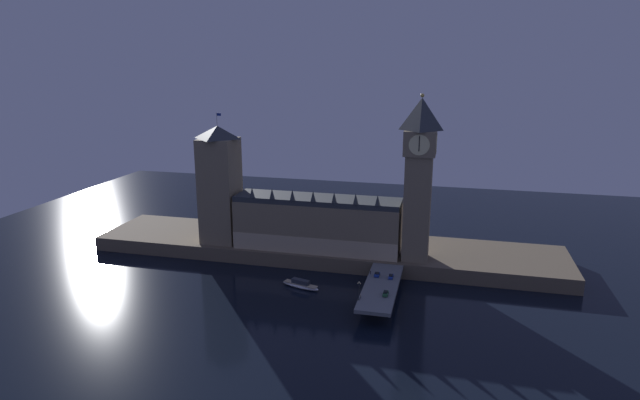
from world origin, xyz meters
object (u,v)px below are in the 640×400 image
car_southbound_lead (386,293)px  car_southbound_trail (391,276)px  clock_tower (419,175)px  street_lamp_near (359,289)px  boat_upstream (301,285)px  pedestrian_near_rail (361,296)px  victoria_tower (220,184)px  pedestrian_far_rail (370,272)px  car_northbound_lead (377,274)px

car_southbound_lead → car_southbound_trail: 16.79m
clock_tower → street_lamp_near: 59.62m
boat_upstream → pedestrian_near_rail: bearing=-32.0°
clock_tower → pedestrian_near_rail: clock_tower is taller
victoria_tower → car_southbound_trail: (83.74, -26.19, -27.15)m
car_southbound_lead → boat_upstream: size_ratio=0.25×
victoria_tower → car_southbound_lead: size_ratio=14.27×
victoria_tower → boat_upstream: 65.35m
clock_tower → pedestrian_far_rail: bearing=-126.5°
pedestrian_far_rail → boat_upstream: pedestrian_far_rail is taller
car_northbound_lead → car_southbound_trail: (5.65, -0.56, -0.04)m
pedestrian_far_rail → clock_tower: bearing=53.5°
car_southbound_lead → pedestrian_far_rail: pedestrian_far_rail is taller
car_southbound_trail → pedestrian_far_rail: size_ratio=2.63×
victoria_tower → pedestrian_near_rail: 93.16m
pedestrian_near_rail → boat_upstream: (-27.65, 17.28, -5.79)m
victoria_tower → car_northbound_lead: (78.09, -25.64, -27.11)m
victoria_tower → street_lamp_near: (74.87, -49.33, -23.35)m
clock_tower → street_lamp_near: bearing=-109.5°
clock_tower → car_southbound_trail: bearing=-108.0°
car_southbound_lead → pedestrian_far_rail: 20.37m
car_southbound_lead → street_lamp_near: size_ratio=0.60×
pedestrian_far_rail → boat_upstream: size_ratio=0.10×
pedestrian_far_rail → boat_upstream: 28.91m
boat_upstream → car_northbound_lead: bearing=9.2°
car_northbound_lead → car_southbound_trail: bearing=-5.6°
car_northbound_lead → pedestrian_far_rail: 3.06m
clock_tower → car_southbound_lead: clock_tower is taller
car_northbound_lead → car_southbound_lead: size_ratio=0.91×
car_northbound_lead → boat_upstream: (-30.48, -4.95, -5.56)m
car_southbound_lead → street_lamp_near: bearing=-144.4°
pedestrian_near_rail → car_southbound_lead: bearing=30.0°
car_northbound_lead → car_southbound_lead: (5.65, -17.35, 0.05)m
victoria_tower → street_lamp_near: bearing=-33.4°
pedestrian_near_rail → street_lamp_near: bearing=-105.3°
clock_tower → victoria_tower: size_ratio=1.16×
car_southbound_trail → pedestrian_far_rail: pedestrian_far_rail is taller
car_southbound_lead → pedestrian_far_rail: (-8.47, 18.52, 0.17)m
clock_tower → pedestrian_near_rail: bearing=-109.6°
victoria_tower → clock_tower: bearing=-1.6°
clock_tower → car_southbound_lead: 55.20m
street_lamp_near → victoria_tower: bearing=146.6°
victoria_tower → pedestrian_far_rail: (75.27, -24.46, -26.89)m
victoria_tower → car_southbound_trail: victoria_tower is taller
car_northbound_lead → boat_upstream: car_northbound_lead is taller
car_southbound_trail → car_southbound_lead: bearing=-90.0°
pedestrian_far_rail → boat_upstream: bearing=-167.5°
victoria_tower → street_lamp_near: victoria_tower is taller
clock_tower → car_southbound_trail: clock_tower is taller
pedestrian_near_rail → boat_upstream: pedestrian_near_rail is taller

